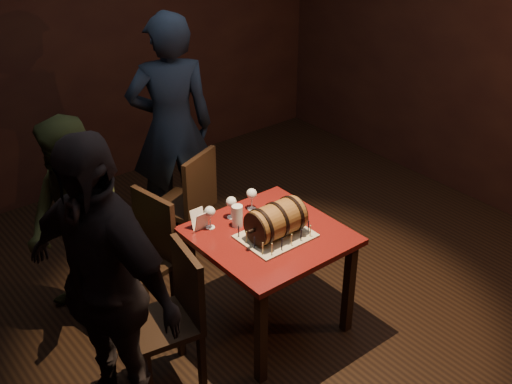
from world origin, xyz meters
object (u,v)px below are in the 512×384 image
at_px(wine_glass_mid, 231,203).
at_px(pint_of_ale, 237,216).
at_px(wine_glass_right, 252,195).
at_px(person_left_rear, 78,231).
at_px(chair_left_front, 174,311).
at_px(person_back, 172,129).
at_px(person_left_front, 101,288).
at_px(barrel_cake, 276,220).
at_px(chair_back, 190,200).
at_px(pub_table, 269,247).
at_px(wine_glass_left, 210,213).
at_px(chair_left_rear, 145,253).

height_order(wine_glass_mid, pint_of_ale, wine_glass_mid).
xyz_separation_m(wine_glass_right, person_left_rear, (-1.06, 0.48, -0.10)).
xyz_separation_m(wine_glass_mid, person_left_rear, (-0.89, 0.48, -0.10)).
xyz_separation_m(chair_left_front, person_back, (0.94, 1.47, 0.42)).
distance_m(person_back, person_left_front, 2.01).
distance_m(person_back, person_left_rear, 1.33).
height_order(chair_left_front, person_back, person_back).
xyz_separation_m(barrel_cake, chair_back, (0.05, 1.08, -0.35)).
bearing_deg(pub_table, chair_back, 87.13).
xyz_separation_m(chair_left_front, person_left_front, (-0.43, 0.00, 0.38)).
distance_m(pub_table, pint_of_ale, 0.29).
bearing_deg(wine_glass_mid, chair_back, 79.89).
bearing_deg(wine_glass_left, wine_glass_mid, 4.00).
distance_m(chair_back, person_left_front, 1.67).
distance_m(wine_glass_left, pint_of_ale, 0.18).
bearing_deg(barrel_cake, person_left_front, 178.64).
bearing_deg(chair_left_front, person_back, 57.37).
bearing_deg(person_back, wine_glass_mid, 100.25).
height_order(barrel_cake, chair_left_rear, barrel_cake).
height_order(wine_glass_right, person_back, person_back).
distance_m(wine_glass_right, person_back, 1.14).
height_order(person_back, person_left_rear, person_back).
bearing_deg(person_left_front, chair_left_front, 73.45).
bearing_deg(chair_left_front, person_left_rear, 103.92).
bearing_deg(person_left_rear, wine_glass_mid, 52.39).
height_order(chair_left_front, person_left_front, person_left_front).
bearing_deg(chair_left_front, chair_left_rear, 74.81).
relative_size(chair_left_front, person_left_front, 0.51).
height_order(wine_glass_left, person_back, person_back).
distance_m(chair_left_front, person_left_front, 0.58).
bearing_deg(chair_left_rear, chair_back, 32.40).
xyz_separation_m(barrel_cake, pint_of_ale, (-0.11, 0.26, -0.05)).
bearing_deg(pub_table, chair_left_rear, 133.71).
xyz_separation_m(chair_left_rear, person_left_rear, (-0.38, 0.17, 0.24)).
height_order(wine_glass_mid, chair_back, chair_back).
bearing_deg(chair_left_rear, pub_table, -46.29).
bearing_deg(chair_back, barrel_cake, -92.50).
relative_size(chair_left_front, person_back, 0.49).
relative_size(pub_table, barrel_cake, 2.21).
bearing_deg(chair_back, chair_left_rear, -147.60).
bearing_deg(wine_glass_right, person_left_front, -165.33).
distance_m(pint_of_ale, person_left_rear, 1.04).
xyz_separation_m(barrel_cake, wine_glass_right, (0.09, 0.37, -0.01)).
relative_size(wine_glass_left, chair_back, 0.17).
relative_size(pub_table, person_left_rear, 0.59).
bearing_deg(chair_left_front, person_left_front, 179.90).
bearing_deg(person_back, pint_of_ale, 99.97).
height_order(wine_glass_left, chair_left_rear, chair_left_rear).
bearing_deg(barrel_cake, wine_glass_left, 126.94).
bearing_deg(wine_glass_right, wine_glass_mid, -179.42).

